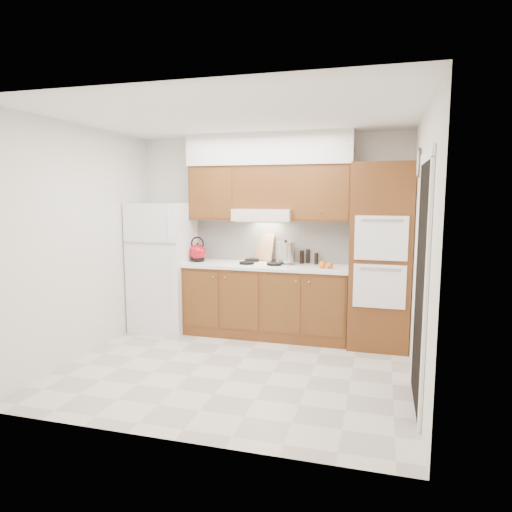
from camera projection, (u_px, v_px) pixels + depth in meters
The scene contains 26 objects.
floor at pixel (236, 368), 4.86m from camera, with size 3.60×3.60×0.00m, color beige.
ceiling at pixel (235, 116), 4.51m from camera, with size 3.60×3.60×0.00m, color white.
wall_back at pixel (270, 235), 6.11m from camera, with size 3.60×0.02×2.60m, color silver.
wall_left at pixel (84, 242), 5.16m from camera, with size 0.02×3.00×2.60m, color silver.
wall_right at pixel (421, 253), 4.20m from camera, with size 0.02×3.00×2.60m, color silver.
fridge at pixel (163, 267), 6.20m from camera, with size 0.75×0.72×1.72m, color white.
base_cabinets at pixel (266, 302), 5.93m from camera, with size 2.11×0.60×0.90m, color brown.
countertop at pixel (266, 266), 5.86m from camera, with size 2.13×0.62×0.04m, color white.
backsplash at pixel (272, 241), 6.10m from camera, with size 2.11×0.03×0.56m, color white.
oven_cabinet at pixel (380, 256), 5.45m from camera, with size 0.70×0.65×2.20m, color brown.
upper_cab_left at pixel (215, 193), 6.07m from camera, with size 0.63×0.33×0.70m, color brown.
upper_cab_right at pixel (323, 193), 5.69m from camera, with size 0.73×0.33×0.70m, color brown.
range_hood at pixel (264, 215), 5.87m from camera, with size 0.75×0.45×0.15m, color silver.
upper_cab_over_hood at pixel (265, 187), 5.88m from camera, with size 0.75×0.33×0.55m, color brown.
soffit at pixel (269, 149), 5.79m from camera, with size 2.13×0.36×0.40m, color silver.
cooktop at pixel (263, 264), 5.89m from camera, with size 0.74×0.50×0.01m, color white.
doorway at pixel (421, 287), 3.91m from camera, with size 0.02×0.90×2.10m, color black.
wall_clock at pixel (419, 163), 4.62m from camera, with size 0.30×0.30×0.02m, color #3F3833.
kettle at pixel (198, 252), 6.12m from camera, with size 0.22×0.22×0.22m, color maroon.
cutting_board at pixel (265, 247), 6.08m from camera, with size 0.27×0.02×0.36m, color tan.
stock_pot at pixel (286, 252), 5.86m from camera, with size 0.24×0.24×0.25m, color silver.
condiment_a at pixel (308, 256), 5.96m from camera, with size 0.05×0.05×0.18m, color black.
condiment_b at pixel (302, 257), 5.91m from camera, with size 0.05×0.05×0.17m, color black.
condiment_c at pixel (316, 259), 5.86m from camera, with size 0.05×0.05×0.15m, color black.
orange_near at pixel (330, 265), 5.54m from camera, with size 0.08×0.08×0.08m, color #DF610B.
orange_far at pixel (322, 265), 5.57m from camera, with size 0.09×0.09×0.09m, color #EC590C.
Camera 1 is at (1.45, -4.42, 1.84)m, focal length 32.00 mm.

